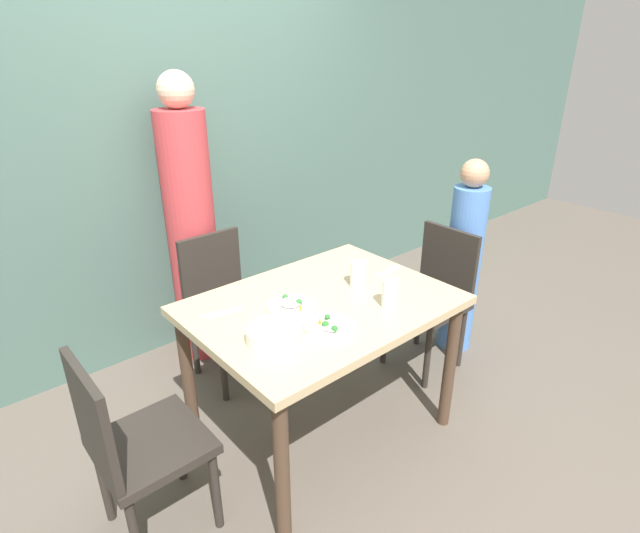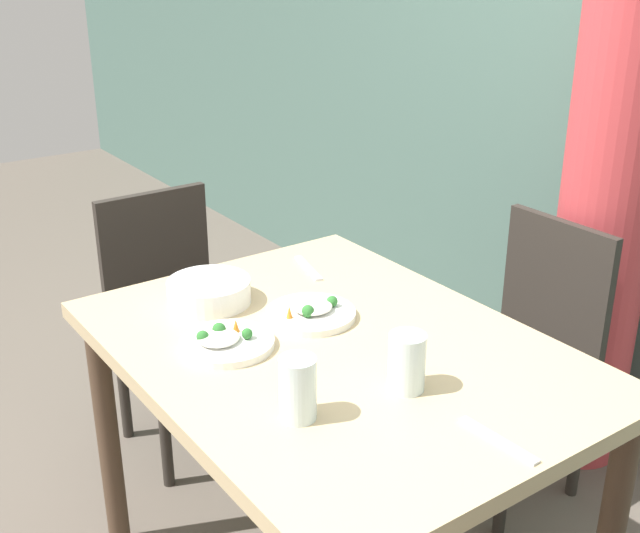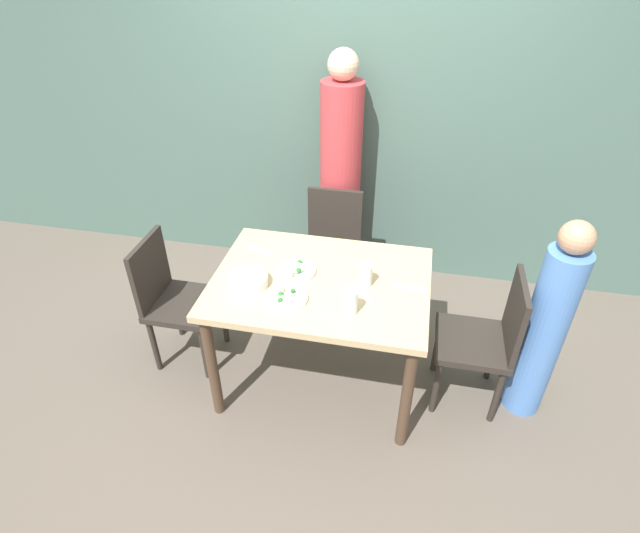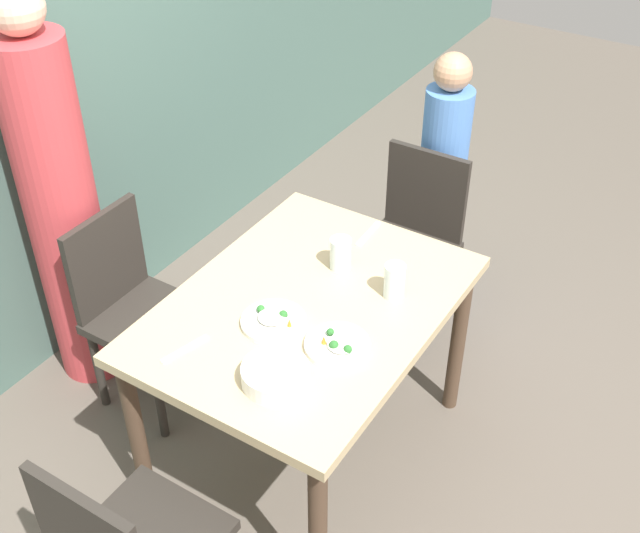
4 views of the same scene
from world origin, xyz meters
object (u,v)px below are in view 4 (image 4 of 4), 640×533
(plate_rice_adult, at_px, (273,320))
(bowl_curry, at_px, (275,374))
(person_adult, at_px, (62,211))
(glass_water_tall, at_px, (340,254))
(person_child, at_px, (441,188))
(chair_child_spot, at_px, (411,239))
(chair_adult_spot, at_px, (135,305))

(plate_rice_adult, bearing_deg, bowl_curry, -143.86)
(person_adult, relative_size, glass_water_tall, 13.85)
(person_child, bearing_deg, bowl_curry, -173.96)
(chair_child_spot, xyz_separation_m, bowl_curry, (-1.29, -0.17, 0.32))
(chair_adult_spot, relative_size, person_child, 0.69)
(bowl_curry, xyz_separation_m, plate_rice_adult, (0.22, 0.16, -0.02))
(chair_child_spot, height_order, bowl_curry, chair_child_spot)
(plate_rice_adult, bearing_deg, person_adult, 86.49)
(plate_rice_adult, xyz_separation_m, glass_water_tall, (0.39, -0.03, 0.05))
(chair_adult_spot, distance_m, person_adult, 0.47)
(chair_adult_spot, bearing_deg, person_child, -29.54)
(person_child, xyz_separation_m, glass_water_tall, (-0.97, -0.03, 0.23))
(chair_child_spot, bearing_deg, person_adult, -136.13)
(bowl_curry, height_order, glass_water_tall, glass_water_tall)
(person_child, distance_m, bowl_curry, 1.59)
(person_adult, distance_m, plate_rice_adult, 1.05)
(plate_rice_adult, bearing_deg, glass_water_tall, -4.38)
(person_child, relative_size, plate_rice_adult, 5.61)
(chair_adult_spot, xyz_separation_m, chair_child_spot, (1.01, -0.73, 0.00))
(glass_water_tall, bearing_deg, chair_adult_spot, 112.78)
(person_child, relative_size, bowl_curry, 5.86)
(bowl_curry, relative_size, plate_rice_adult, 0.96)
(person_adult, distance_m, glass_water_tall, 1.13)
(chair_child_spot, xyz_separation_m, glass_water_tall, (-0.69, -0.03, 0.35))
(chair_child_spot, height_order, glass_water_tall, glass_water_tall)
(person_child, height_order, plate_rice_adult, person_child)
(person_child, height_order, bowl_curry, person_child)
(chair_adult_spot, xyz_separation_m, glass_water_tall, (0.32, -0.76, 0.35))
(chair_child_spot, bearing_deg, plate_rice_adult, -89.75)
(chair_adult_spot, distance_m, plate_rice_adult, 0.80)
(chair_child_spot, xyz_separation_m, person_adult, (-1.01, 1.05, 0.34))
(glass_water_tall, bearing_deg, chair_child_spot, 2.85)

